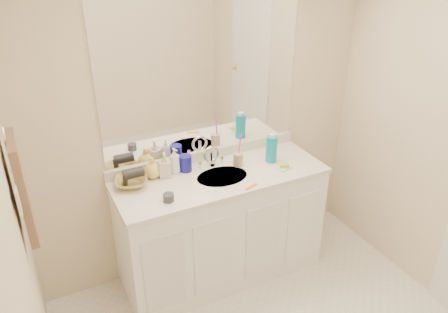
% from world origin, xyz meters
% --- Properties ---
extents(wall_back, '(2.60, 0.02, 2.40)m').
position_xyz_m(wall_back, '(0.00, 1.30, 1.20)').
color(wall_back, beige).
rests_on(wall_back, floor).
extents(wall_left, '(0.02, 2.60, 2.40)m').
position_xyz_m(wall_left, '(-1.30, 0.00, 1.20)').
color(wall_left, beige).
rests_on(wall_left, floor).
extents(vanity_cabinet, '(1.50, 0.55, 0.85)m').
position_xyz_m(vanity_cabinet, '(0.00, 1.02, 0.42)').
color(vanity_cabinet, white).
rests_on(vanity_cabinet, floor).
extents(countertop, '(1.52, 0.57, 0.03)m').
position_xyz_m(countertop, '(0.00, 1.02, 0.86)').
color(countertop, white).
rests_on(countertop, vanity_cabinet).
extents(backsplash, '(1.52, 0.03, 0.08)m').
position_xyz_m(backsplash, '(0.00, 1.29, 0.92)').
color(backsplash, silver).
rests_on(backsplash, countertop).
extents(sink_basin, '(0.37, 0.37, 0.02)m').
position_xyz_m(sink_basin, '(0.00, 1.00, 0.87)').
color(sink_basin, beige).
rests_on(sink_basin, countertop).
extents(faucet, '(0.02, 0.02, 0.11)m').
position_xyz_m(faucet, '(0.00, 1.18, 0.94)').
color(faucet, silver).
rests_on(faucet, countertop).
extents(mirror, '(1.48, 0.01, 1.20)m').
position_xyz_m(mirror, '(0.00, 1.29, 1.56)').
color(mirror, white).
rests_on(mirror, wall_back).
extents(blue_mug, '(0.10, 0.10, 0.12)m').
position_xyz_m(blue_mug, '(-0.20, 1.19, 0.94)').
color(blue_mug, navy).
rests_on(blue_mug, countertop).
extents(tan_cup, '(0.09, 0.09, 0.10)m').
position_xyz_m(tan_cup, '(0.18, 1.10, 0.93)').
color(tan_cup, tan).
rests_on(tan_cup, countertop).
extents(toothbrush, '(0.01, 0.04, 0.20)m').
position_xyz_m(toothbrush, '(0.19, 1.10, 1.03)').
color(toothbrush, '#E73C92').
rests_on(toothbrush, tan_cup).
extents(mouthwash_bottle, '(0.11, 0.11, 0.20)m').
position_xyz_m(mouthwash_bottle, '(0.43, 1.05, 0.98)').
color(mouthwash_bottle, '#0D90A5').
rests_on(mouthwash_bottle, countertop).
extents(soap_dish, '(0.12, 0.10, 0.01)m').
position_xyz_m(soap_dish, '(0.45, 0.91, 0.89)').
color(soap_dish, white).
rests_on(soap_dish, countertop).
extents(green_soap, '(0.08, 0.07, 0.02)m').
position_xyz_m(green_soap, '(0.45, 0.91, 0.90)').
color(green_soap, '#A2DA35').
rests_on(green_soap, soap_dish).
extents(orange_comb, '(0.11, 0.05, 0.00)m').
position_xyz_m(orange_comb, '(0.11, 0.79, 0.88)').
color(orange_comb, orange).
rests_on(orange_comb, countertop).
extents(dark_jar, '(0.09, 0.09, 0.05)m').
position_xyz_m(dark_jar, '(-0.45, 0.88, 0.90)').
color(dark_jar, '#333339').
rests_on(dark_jar, countertop).
extents(soap_bottle_white, '(0.09, 0.09, 0.19)m').
position_xyz_m(soap_bottle_white, '(-0.28, 1.20, 0.98)').
color(soap_bottle_white, white).
rests_on(soap_bottle_white, countertop).
extents(soap_bottle_cream, '(0.10, 0.10, 0.18)m').
position_xyz_m(soap_bottle_cream, '(-0.36, 1.18, 0.97)').
color(soap_bottle_cream, beige).
rests_on(soap_bottle_cream, countertop).
extents(soap_bottle_yellow, '(0.12, 0.12, 0.15)m').
position_xyz_m(soap_bottle_yellow, '(-0.44, 1.21, 0.96)').
color(soap_bottle_yellow, '#E3CE58').
rests_on(soap_bottle_yellow, countertop).
extents(wicker_basket, '(0.27, 0.27, 0.05)m').
position_xyz_m(wicker_basket, '(-0.60, 1.17, 0.91)').
color(wicker_basket, '#AC8D45').
rests_on(wicker_basket, countertop).
extents(hair_dryer, '(0.14, 0.07, 0.07)m').
position_xyz_m(hair_dryer, '(-0.58, 1.17, 0.97)').
color(hair_dryer, black).
rests_on(hair_dryer, wicker_basket).
extents(towel_ring, '(0.01, 0.11, 0.11)m').
position_xyz_m(towel_ring, '(-1.27, 0.77, 1.55)').
color(towel_ring, silver).
rests_on(towel_ring, wall_left).
extents(hand_towel, '(0.04, 0.32, 0.55)m').
position_xyz_m(hand_towel, '(-1.25, 0.77, 1.25)').
color(hand_towel, brown).
rests_on(hand_towel, towel_ring).
extents(switch_plate, '(0.01, 0.08, 0.13)m').
position_xyz_m(switch_plate, '(-1.27, 0.57, 1.30)').
color(switch_plate, white).
rests_on(switch_plate, wall_left).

